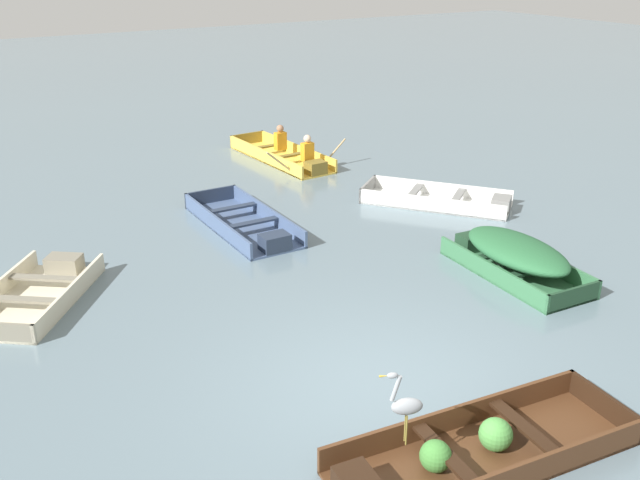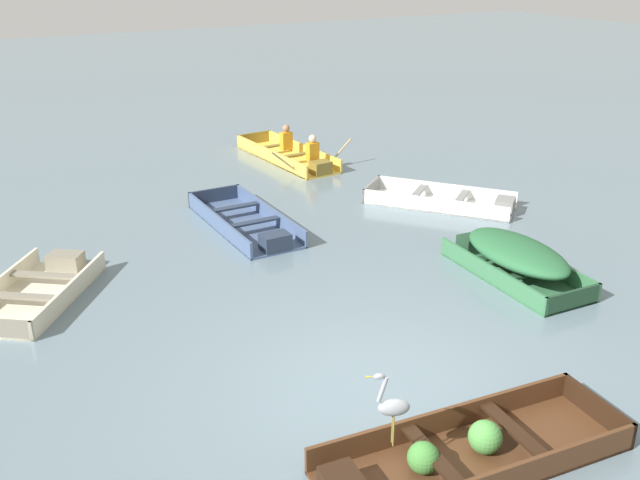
{
  "view_description": "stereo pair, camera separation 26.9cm",
  "coord_description": "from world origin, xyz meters",
  "px_view_note": "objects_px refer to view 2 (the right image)",
  "views": [
    {
      "loc": [
        -4.5,
        -5.87,
        5.04
      ],
      "look_at": [
        1.3,
        3.82,
        0.35
      ],
      "focal_mm": 40.0,
      "sensor_mm": 36.0,
      "label": 1
    },
    {
      "loc": [
        -4.26,
        -6.01,
        5.04
      ],
      "look_at": [
        1.3,
        3.82,
        0.35
      ],
      "focal_mm": 40.0,
      "sensor_mm": 36.0,
      "label": 2
    }
  ],
  "objects_px": {
    "dinghy_dark_varnish_foreground": "(461,455)",
    "heron_on_dinghy": "(393,405)",
    "skiff_green_near_moored": "(516,256)",
    "skiff_slate_blue_mid_moored": "(247,223)",
    "skiff_white_outer_moored": "(446,201)",
    "skiff_cream_far_moored": "(39,289)",
    "rowboat_yellow_with_crew": "(291,155)"
  },
  "relations": [
    {
      "from": "dinghy_dark_varnish_foreground",
      "to": "skiff_cream_far_moored",
      "type": "height_order",
      "value": "dinghy_dark_varnish_foreground"
    },
    {
      "from": "skiff_green_near_moored",
      "to": "heron_on_dinghy",
      "type": "height_order",
      "value": "heron_on_dinghy"
    },
    {
      "from": "dinghy_dark_varnish_foreground",
      "to": "skiff_green_near_moored",
      "type": "relative_size",
      "value": 1.32
    },
    {
      "from": "skiff_green_near_moored",
      "to": "skiff_cream_far_moored",
      "type": "distance_m",
      "value": 7.58
    },
    {
      "from": "dinghy_dark_varnish_foreground",
      "to": "skiff_green_near_moored",
      "type": "height_order",
      "value": "skiff_green_near_moored"
    },
    {
      "from": "skiff_green_near_moored",
      "to": "skiff_slate_blue_mid_moored",
      "type": "distance_m",
      "value": 5.05
    },
    {
      "from": "dinghy_dark_varnish_foreground",
      "to": "skiff_cream_far_moored",
      "type": "xyz_separation_m",
      "value": [
        -3.15,
        6.27,
        -0.02
      ]
    },
    {
      "from": "rowboat_yellow_with_crew",
      "to": "skiff_cream_far_moored",
      "type": "bearing_deg",
      "value": -145.73
    },
    {
      "from": "skiff_green_near_moored",
      "to": "rowboat_yellow_with_crew",
      "type": "distance_m",
      "value": 7.75
    },
    {
      "from": "dinghy_dark_varnish_foreground",
      "to": "heron_on_dinghy",
      "type": "distance_m",
      "value": 1.08
    },
    {
      "from": "skiff_slate_blue_mid_moored",
      "to": "skiff_white_outer_moored",
      "type": "distance_m",
      "value": 4.22
    },
    {
      "from": "skiff_slate_blue_mid_moored",
      "to": "heron_on_dinghy",
      "type": "bearing_deg",
      "value": -102.51
    },
    {
      "from": "dinghy_dark_varnish_foreground",
      "to": "skiff_white_outer_moored",
      "type": "bearing_deg",
      "value": 52.33
    },
    {
      "from": "dinghy_dark_varnish_foreground",
      "to": "skiff_cream_far_moored",
      "type": "bearing_deg",
      "value": 116.7
    },
    {
      "from": "skiff_green_near_moored",
      "to": "heron_on_dinghy",
      "type": "bearing_deg",
      "value": -146.92
    },
    {
      "from": "dinghy_dark_varnish_foreground",
      "to": "skiff_white_outer_moored",
      "type": "height_order",
      "value": "dinghy_dark_varnish_foreground"
    },
    {
      "from": "dinghy_dark_varnish_foreground",
      "to": "rowboat_yellow_with_crew",
      "type": "height_order",
      "value": "rowboat_yellow_with_crew"
    },
    {
      "from": "skiff_cream_far_moored",
      "to": "rowboat_yellow_with_crew",
      "type": "xyz_separation_m",
      "value": [
        6.8,
        4.63,
        0.07
      ]
    },
    {
      "from": "skiff_cream_far_moored",
      "to": "heron_on_dinghy",
      "type": "height_order",
      "value": "heron_on_dinghy"
    },
    {
      "from": "dinghy_dark_varnish_foreground",
      "to": "skiff_slate_blue_mid_moored",
      "type": "height_order",
      "value": "dinghy_dark_varnish_foreground"
    },
    {
      "from": "skiff_green_near_moored",
      "to": "skiff_white_outer_moored",
      "type": "relative_size",
      "value": 0.87
    },
    {
      "from": "skiff_white_outer_moored",
      "to": "rowboat_yellow_with_crew",
      "type": "bearing_deg",
      "value": 106.05
    },
    {
      "from": "dinghy_dark_varnish_foreground",
      "to": "rowboat_yellow_with_crew",
      "type": "bearing_deg",
      "value": 71.51
    },
    {
      "from": "skiff_white_outer_moored",
      "to": "skiff_cream_far_moored",
      "type": "bearing_deg",
      "value": -179.09
    },
    {
      "from": "dinghy_dark_varnish_foreground",
      "to": "heron_on_dinghy",
      "type": "relative_size",
      "value": 4.14
    },
    {
      "from": "skiff_cream_far_moored",
      "to": "skiff_white_outer_moored",
      "type": "xyz_separation_m",
      "value": [
        8.09,
        0.13,
        0.0
      ]
    },
    {
      "from": "skiff_green_near_moored",
      "to": "dinghy_dark_varnish_foreground",
      "type": "bearing_deg",
      "value": -139.92
    },
    {
      "from": "skiff_cream_far_moored",
      "to": "dinghy_dark_varnish_foreground",
      "type": "bearing_deg",
      "value": -63.3
    },
    {
      "from": "skiff_cream_far_moored",
      "to": "heron_on_dinghy",
      "type": "xyz_separation_m",
      "value": [
        2.4,
        -6.05,
        0.77
      ]
    },
    {
      "from": "skiff_green_near_moored",
      "to": "heron_on_dinghy",
      "type": "relative_size",
      "value": 3.14
    },
    {
      "from": "dinghy_dark_varnish_foreground",
      "to": "heron_on_dinghy",
      "type": "height_order",
      "value": "heron_on_dinghy"
    },
    {
      "from": "dinghy_dark_varnish_foreground",
      "to": "skiff_cream_far_moored",
      "type": "relative_size",
      "value": 1.3
    }
  ]
}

